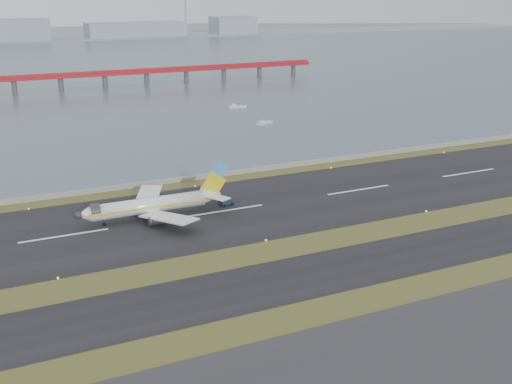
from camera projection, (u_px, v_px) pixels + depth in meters
ground at (282, 253)px, 136.07m from camera, size 1000.00×1000.00×0.00m
taxiway_strip at (310, 275)px, 125.75m from camera, size 1000.00×18.00×0.10m
runway_strip at (226, 211)px, 161.83m from camera, size 1000.00×45.00×0.10m
seawall at (186, 178)px, 187.46m from camera, size 1000.00×2.50×1.00m
bay_water at (23, 55)px, 531.21m from camera, size 1400.00×800.00×1.30m
red_pier at (105, 75)px, 356.82m from camera, size 260.00×5.00×10.20m
far_shoreline at (18, 35)px, 672.40m from camera, size 1400.00×80.00×60.50m
airliner at (155, 205)px, 155.79m from camera, size 38.52×32.89×12.80m
pushback_tug at (226, 201)px, 165.51m from camera, size 3.96×2.85×2.29m
workboat_near at (264, 123)px, 263.61m from camera, size 7.88×5.03×1.83m
workboat_far at (237, 107)px, 299.54m from camera, size 8.42×4.82×1.95m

